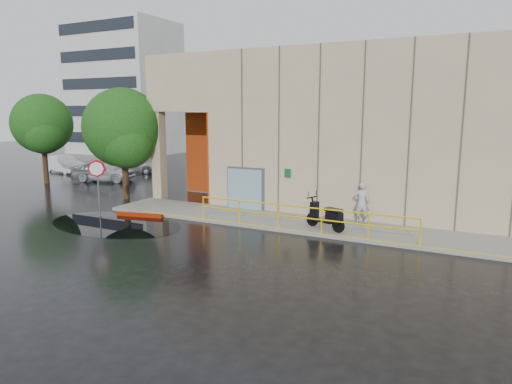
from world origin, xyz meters
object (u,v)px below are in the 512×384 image
at_px(tree_near, 124,131).
at_px(stop_sign, 97,176).
at_px(tree_far, 43,126).
at_px(car_c, 134,165).
at_px(car_a, 104,171).
at_px(scooter, 326,209).
at_px(car_b, 64,164).
at_px(person, 362,203).
at_px(red_curb, 140,215).

bearing_deg(tree_near, stop_sign, -64.78).
distance_m(tree_near, tree_far, 9.29).
distance_m(car_c, tree_near, 12.40).
xyz_separation_m(car_a, tree_far, (-2.82, -2.60, 3.23)).
xyz_separation_m(scooter, car_b, (-25.21, 8.26, -0.34)).
distance_m(car_b, tree_near, 14.63).
relative_size(person, tree_near, 0.29).
relative_size(stop_sign, car_c, 0.61).
bearing_deg(tree_near, car_a, 144.55).
bearing_deg(person, car_a, -31.34).
bearing_deg(scooter, person, 79.51).
bearing_deg(scooter, car_b, -175.96).
bearing_deg(stop_sign, scooter, -10.78).
bearing_deg(car_c, car_a, 178.60).
bearing_deg(stop_sign, tree_near, 93.09).
height_order(car_a, car_c, car_a).
xyz_separation_m(stop_sign, tree_far, (-10.95, 5.79, 2.00)).
xyz_separation_m(person, scooter, (-1.08, -1.68, -0.05)).
bearing_deg(car_a, red_curb, -141.77).
relative_size(car_b, car_c, 0.94).
bearing_deg(person, car_b, -32.41).
distance_m(stop_sign, tree_far, 12.55).
relative_size(red_curb, car_a, 0.53).
height_order(car_b, tree_far, tree_far).
height_order(person, car_a, person).
bearing_deg(red_curb, car_b, 149.64).
height_order(person, car_b, person).
height_order(stop_sign, car_b, stop_sign).
xyz_separation_m(scooter, stop_sign, (-10.66, -2.14, 0.96)).
xyz_separation_m(red_curb, car_c, (-11.24, 12.26, 0.56)).
relative_size(person, car_c, 0.42).
bearing_deg(car_c, red_curb, -155.06).
distance_m(stop_sign, red_curb, 2.71).
distance_m(stop_sign, car_c, 16.25).
xyz_separation_m(person, red_curb, (-9.99, -2.97, -0.99)).
distance_m(car_c, tree_far, 8.17).
distance_m(car_b, tree_far, 6.72).
height_order(person, red_curb, person).
distance_m(person, car_c, 23.18).
height_order(stop_sign, car_c, stop_sign).
xyz_separation_m(stop_sign, tree_near, (-1.85, 3.92, 1.93)).
distance_m(stop_sign, car_a, 11.75).
bearing_deg(car_a, scooter, -122.80).
height_order(stop_sign, red_curb, stop_sign).
xyz_separation_m(person, tree_far, (-22.68, 1.98, 2.91)).
height_order(car_c, tree_far, tree_far).
bearing_deg(scooter, stop_sign, -146.48).
relative_size(stop_sign, tree_far, 0.44).
relative_size(person, car_b, 0.44).
height_order(person, stop_sign, stop_sign).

